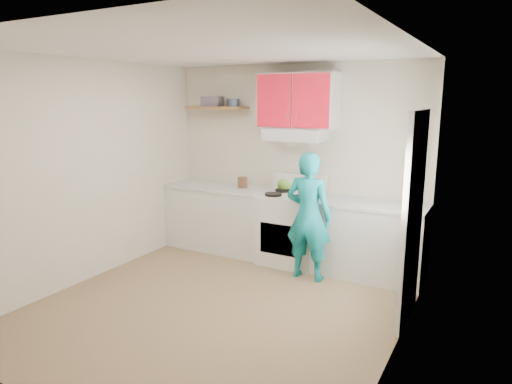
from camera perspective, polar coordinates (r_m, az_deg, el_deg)
The scene contains 21 objects.
floor at distance 4.92m, azimuth -4.79°, elevation -14.24°, with size 3.80×3.80×0.00m, color brown.
ceiling at distance 4.44m, azimuth -5.39°, elevation 17.50°, with size 3.60×3.80×0.04m, color white.
back_wall at distance 6.15m, azimuth 4.90°, elevation 3.76°, with size 3.60×0.04×2.60m, color beige.
front_wall at distance 3.16m, azimuth -24.80°, elevation -5.01°, with size 3.60×0.04×2.60m, color beige.
left_wall at distance 5.70m, azimuth -20.27°, elevation 2.43°, with size 0.04×3.80×2.60m, color beige.
right_wall at distance 3.82m, azimuth 17.96°, elevation -1.72°, with size 0.04×3.80×2.60m, color beige.
door at distance 4.56m, azimuth 19.17°, elevation -3.23°, with size 0.05×0.85×2.05m, color white.
door_glass at distance 4.47m, azimuth 19.20°, elevation 2.08°, with size 0.01×0.55×0.95m, color white.
counter_left at distance 6.55m, azimuth -4.66°, elevation -3.32°, with size 1.52×0.60×0.90m, color silver.
counter_right at distance 5.69m, azimuth 14.07°, elevation -6.02°, with size 1.32×0.60×0.90m, color silver.
stove at distance 5.99m, azimuth 4.36°, elevation -4.67°, with size 0.76×0.65×0.92m, color white.
range_hood at distance 5.86m, azimuth 4.98°, elevation 7.25°, with size 0.76×0.44×0.15m, color silver.
upper_cabinets at distance 5.89m, azimuth 5.28°, elevation 11.41°, with size 1.02×0.33×0.70m, color red.
shelf at distance 6.52m, azimuth -4.97°, elevation 10.57°, with size 0.90×0.30×0.04m, color brown.
books at distance 6.52m, azimuth -5.57°, elevation 11.32°, with size 0.27×0.19×0.14m, color #463E47.
tin at distance 6.34m, azimuth -2.90°, elevation 11.21°, with size 0.18×0.18×0.11m, color #333D4C.
kettle at distance 6.14m, azimuth 3.56°, elevation 0.92°, with size 0.19×0.19×0.16m, color #538024.
crock at distance 6.32m, azimuth -1.71°, elevation 1.13°, with size 0.14×0.14×0.17m, color #533424.
cutting_board at distance 5.55m, azimuth 13.65°, elevation -1.52°, with size 0.27×0.20×0.02m, color olive.
silicone_mat at distance 5.45m, azimuth 16.35°, elevation -1.97°, with size 0.30×0.25×0.01m, color red.
person at distance 5.41m, azimuth 6.65°, elevation -3.07°, with size 0.57×0.37×1.55m, color #0E7D83.
Camera 1 is at (2.48, -3.66, 2.15)m, focal length 31.65 mm.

